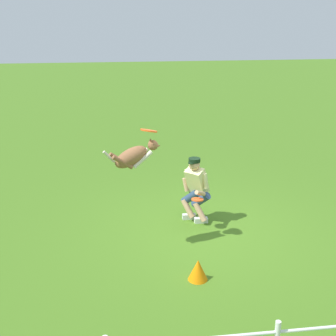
{
  "coord_description": "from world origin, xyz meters",
  "views": [
    {
      "loc": [
        1.64,
        7.48,
        3.88
      ],
      "look_at": [
        0.64,
        -0.07,
        1.26
      ],
      "focal_mm": 48.9,
      "sensor_mm": 36.0,
      "label": 1
    }
  ],
  "objects_px": {
    "person": "(196,187)",
    "dog": "(134,156)",
    "training_cone": "(198,270)",
    "frisbee_held": "(197,199)",
    "frisbee_flying": "(149,131)"
  },
  "relations": [
    {
      "from": "person",
      "to": "frisbee_held",
      "type": "xyz_separation_m",
      "value": [
        0.04,
        0.38,
        -0.09
      ]
    },
    {
      "from": "person",
      "to": "frisbee_flying",
      "type": "height_order",
      "value": "frisbee_flying"
    },
    {
      "from": "frisbee_flying",
      "to": "training_cone",
      "type": "distance_m",
      "value": 2.32
    },
    {
      "from": "frisbee_flying",
      "to": "person",
      "type": "bearing_deg",
      "value": -139.32
    },
    {
      "from": "person",
      "to": "training_cone",
      "type": "bearing_deg",
      "value": 34.73
    },
    {
      "from": "person",
      "to": "dog",
      "type": "bearing_deg",
      "value": -9.07
    },
    {
      "from": "frisbee_flying",
      "to": "training_cone",
      "type": "relative_size",
      "value": 0.83
    },
    {
      "from": "dog",
      "to": "training_cone",
      "type": "xyz_separation_m",
      "value": [
        -0.87,
        1.14,
        -1.49
      ]
    },
    {
      "from": "frisbee_flying",
      "to": "frisbee_held",
      "type": "relative_size",
      "value": 1.25
    },
    {
      "from": "dog",
      "to": "frisbee_held",
      "type": "bearing_deg",
      "value": 6.05
    },
    {
      "from": "person",
      "to": "training_cone",
      "type": "relative_size",
      "value": 3.87
    },
    {
      "from": "frisbee_held",
      "to": "dog",
      "type": "bearing_deg",
      "value": 23.75
    },
    {
      "from": "training_cone",
      "to": "frisbee_held",
      "type": "bearing_deg",
      "value": -100.44
    },
    {
      "from": "person",
      "to": "training_cone",
      "type": "xyz_separation_m",
      "value": [
        0.34,
        2.04,
        -0.53
      ]
    },
    {
      "from": "person",
      "to": "dog",
      "type": "relative_size",
      "value": 1.34
    }
  ]
}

